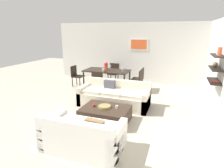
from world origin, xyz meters
name	(u,v)px	position (x,y,z in m)	size (l,w,h in m)	color
ground_plane	(109,109)	(0.00, 0.00, 0.00)	(18.00, 18.00, 0.00)	#BCB29E
back_wall_unit	(142,53)	(0.30, 3.53, 1.35)	(8.40, 0.09, 2.70)	silver
right_wall_shelf_unit	(223,69)	(3.03, 0.60, 1.35)	(0.34, 8.20, 2.70)	silver
sofa_beige	(114,97)	(0.06, 0.34, 0.29)	(2.21, 0.90, 0.78)	beige
loveseat_white	(83,136)	(0.24, -2.11, 0.29)	(1.58, 0.90, 0.78)	white
coffee_table	(105,114)	(0.20, -0.79, 0.19)	(1.24, 0.90, 0.38)	#38281E
decorative_bowl	(104,106)	(0.17, -0.79, 0.41)	(0.34, 0.34, 0.06)	#99844C
candle_jar	(117,107)	(0.49, -0.71, 0.42)	(0.07, 0.07, 0.07)	silver
apple_on_coffee_table	(94,105)	(-0.12, -0.81, 0.42)	(0.08, 0.08, 0.08)	red
dining_table	(107,72)	(-0.89, 2.15, 0.68)	(1.88, 0.95, 0.75)	black
dining_chair_head	(114,72)	(-0.89, 3.03, 0.50)	(0.44, 0.44, 0.88)	black
dining_chair_right_far	(140,77)	(0.45, 2.36, 0.50)	(0.44, 0.44, 0.88)	black
dining_chair_foot	(98,81)	(-0.89, 1.27, 0.50)	(0.44, 0.44, 0.88)	black
dining_chair_right_near	(137,80)	(0.45, 1.94, 0.50)	(0.44, 0.44, 0.88)	black
dining_chair_left_near	(76,75)	(-2.24, 1.94, 0.50)	(0.44, 0.44, 0.88)	black
wine_glass_right_near	(122,69)	(-0.20, 2.03, 0.87)	(0.07, 0.07, 0.17)	silver
wine_glass_foot	(103,70)	(-0.89, 1.73, 0.85)	(0.08, 0.08, 0.14)	silver
wine_glass_right_far	(124,68)	(-0.20, 2.27, 0.86)	(0.06, 0.06, 0.16)	silver
wine_glass_head	(110,66)	(-0.89, 2.56, 0.85)	(0.06, 0.06, 0.15)	silver
centerpiece_vase	(106,66)	(-0.95, 2.19, 0.91)	(0.16, 0.16, 0.32)	#D85933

